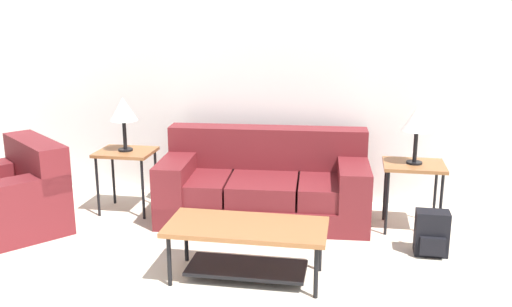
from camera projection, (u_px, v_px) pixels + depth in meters
wall_back at (276, 74)px, 5.76m from camera, size 8.82×0.06×2.60m
couch at (265, 187)px, 5.43m from camera, size 1.99×1.02×0.82m
armchair at (1, 202)px, 5.05m from camera, size 1.38×1.40×0.80m
coffee_table at (247, 239)px, 4.18m from camera, size 1.17×0.54×0.42m
side_table_left at (126, 158)px, 5.51m from camera, size 0.53×0.45×0.61m
side_table_right at (414, 171)px, 5.06m from camera, size 0.53×0.45×0.61m
table_lamp_left at (123, 111)px, 5.40m from camera, size 0.26×0.26×0.51m
table_lamp_right at (417, 120)px, 4.95m from camera, size 0.26×0.26×0.51m
backpack at (432, 234)px, 4.62m from camera, size 0.26×0.24×0.37m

